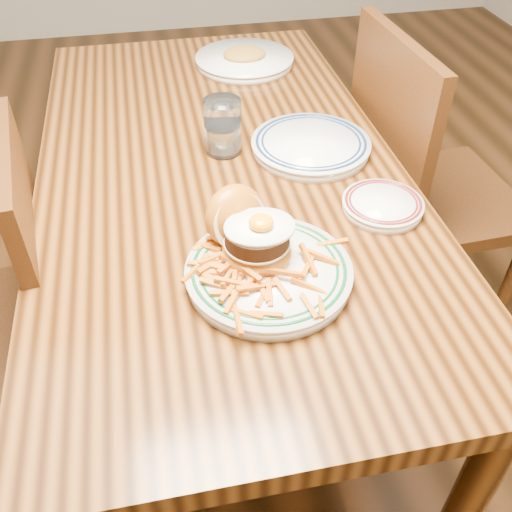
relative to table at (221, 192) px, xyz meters
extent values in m
plane|color=black|center=(0.00, 0.00, -0.66)|extent=(6.00, 6.00, 0.00)
cube|color=black|center=(0.00, 0.00, 0.06)|extent=(0.85, 1.60, 0.05)
cylinder|color=black|center=(-0.36, 0.74, -0.31)|extent=(0.07, 0.07, 0.70)
cylinder|color=black|center=(0.36, -0.74, -0.31)|extent=(0.07, 0.07, 0.70)
cylinder|color=black|center=(0.36, 0.74, -0.31)|extent=(0.07, 0.07, 0.70)
cube|color=#41220D|center=(-0.43, -0.15, 0.03)|extent=(0.09, 0.43, 0.46)
cylinder|color=#41220D|center=(-0.42, -0.33, -0.45)|extent=(0.04, 0.04, 0.42)
cylinder|color=#41220D|center=(-0.47, 0.04, -0.45)|extent=(0.04, 0.04, 0.42)
cube|color=#41220D|center=(0.68, 0.11, -0.20)|extent=(0.48, 0.48, 0.04)
cube|color=#41220D|center=(0.47, 0.10, 0.07)|extent=(0.05, 0.46, 0.49)
cylinder|color=#41220D|center=(0.86, 0.31, -0.44)|extent=(0.04, 0.04, 0.45)
cylinder|color=#41220D|center=(0.47, 0.29, -0.44)|extent=(0.04, 0.04, 0.45)
cylinder|color=#41220D|center=(0.88, -0.08, -0.44)|extent=(0.04, 0.04, 0.45)
cylinder|color=#41220D|center=(0.49, -0.10, -0.44)|extent=(0.04, 0.04, 0.45)
cylinder|color=white|center=(0.03, -0.42, 0.10)|extent=(0.30, 0.30, 0.02)
cylinder|color=white|center=(0.03, -0.42, 0.11)|extent=(0.31, 0.31, 0.01)
torus|color=#0C461F|center=(0.03, -0.42, 0.12)|extent=(0.29, 0.29, 0.01)
torus|color=#0C461F|center=(0.03, -0.42, 0.12)|extent=(0.26, 0.26, 0.01)
ellipsoid|color=#AB6516|center=(0.01, -0.39, 0.13)|extent=(0.13, 0.13, 0.06)
cylinder|color=beige|center=(0.01, -0.39, 0.15)|extent=(0.12, 0.12, 0.00)
cylinder|color=black|center=(0.01, -0.39, 0.17)|extent=(0.12, 0.12, 0.03)
ellipsoid|color=white|center=(0.02, -0.39, 0.19)|extent=(0.13, 0.11, 0.01)
ellipsoid|color=orange|center=(0.02, -0.39, 0.20)|extent=(0.05, 0.05, 0.03)
ellipsoid|color=#AB6516|center=(-0.02, -0.32, 0.17)|extent=(0.15, 0.14, 0.14)
cylinder|color=beige|center=(-0.01, -0.34, 0.17)|extent=(0.12, 0.08, 0.11)
cylinder|color=white|center=(0.31, -0.26, 0.10)|extent=(0.17, 0.17, 0.02)
cylinder|color=white|center=(0.31, -0.26, 0.11)|extent=(0.17, 0.17, 0.01)
torus|color=#561314|center=(0.31, -0.26, 0.11)|extent=(0.16, 0.16, 0.01)
torus|color=#561314|center=(0.31, -0.26, 0.11)|extent=(0.15, 0.15, 0.01)
cube|color=silver|center=(0.33, -0.25, 0.11)|extent=(0.11, 0.05, 0.00)
cylinder|color=white|center=(0.23, 0.00, 0.10)|extent=(0.29, 0.29, 0.02)
cylinder|color=white|center=(0.23, 0.00, 0.11)|extent=(0.29, 0.29, 0.01)
torus|color=#0E204A|center=(0.23, 0.00, 0.12)|extent=(0.27, 0.27, 0.01)
torus|color=#0E204A|center=(0.23, 0.00, 0.12)|extent=(0.24, 0.24, 0.01)
cylinder|color=white|center=(0.02, 0.05, 0.15)|extent=(0.09, 0.09, 0.13)
cylinder|color=silver|center=(0.02, 0.05, 0.12)|extent=(0.08, 0.08, 0.06)
cylinder|color=white|center=(0.16, 0.54, 0.10)|extent=(0.30, 0.30, 0.02)
cylinder|color=white|center=(0.16, 0.54, 0.11)|extent=(0.30, 0.30, 0.01)
ellipsoid|color=#A1722E|center=(0.16, 0.54, 0.12)|extent=(0.13, 0.11, 0.04)
camera|label=1|loc=(-0.15, -1.17, 0.82)|focal=40.00mm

